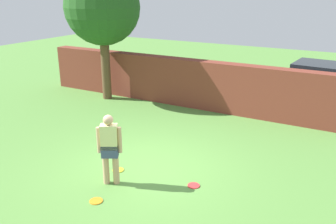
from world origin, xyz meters
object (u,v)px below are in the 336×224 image
at_px(frisbee_orange, 96,201).
at_px(tree, 102,8).
at_px(frisbee_red, 194,186).
at_px(car, 323,88).
at_px(frisbee_yellow, 118,170).
at_px(person, 110,146).

bearing_deg(frisbee_orange, tree, 126.16).
bearing_deg(frisbee_red, tree, 142.96).
bearing_deg(frisbee_orange, car, 68.09).
bearing_deg(tree, car, 16.69).
relative_size(car, frisbee_red, 16.06).
relative_size(tree, frisbee_orange, 18.01).
distance_m(frisbee_yellow, frisbee_orange, 1.35).
height_order(person, frisbee_red, person).
bearing_deg(frisbee_yellow, car, 61.87).
height_order(car, frisbee_red, car).
bearing_deg(car, tree, -158.09).
xyz_separation_m(frisbee_yellow, frisbee_red, (1.89, 0.23, 0.00)).
height_order(tree, frisbee_yellow, tree).
xyz_separation_m(person, frisbee_red, (1.66, 0.77, -0.89)).
distance_m(tree, frisbee_yellow, 6.95).
height_order(person, frisbee_orange, person).
distance_m(tree, frisbee_red, 8.04).
bearing_deg(car, person, -109.72).
height_order(tree, person, tree).
relative_size(tree, frisbee_red, 18.01).
xyz_separation_m(tree, person, (4.14, -5.15, -2.55)).
distance_m(frisbee_orange, frisbee_red, 2.13).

